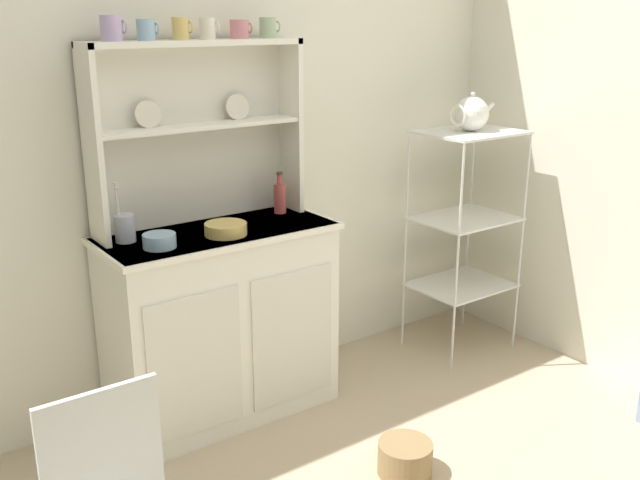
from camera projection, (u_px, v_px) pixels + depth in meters
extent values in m
cube|color=silver|center=(210.00, 125.00, 3.16)|extent=(3.84, 0.05, 2.50)
cube|color=white|center=(221.00, 324.00, 3.14)|extent=(0.97, 0.42, 0.85)
cube|color=silver|center=(196.00, 366.00, 2.86)|extent=(0.41, 0.01, 0.60)
cube|color=silver|center=(293.00, 337.00, 3.12)|extent=(0.41, 0.01, 0.60)
cube|color=white|center=(217.00, 233.00, 3.02)|extent=(1.00, 0.45, 0.02)
cube|color=silver|center=(191.00, 133.00, 3.06)|extent=(0.93, 0.02, 0.77)
cube|color=white|center=(92.00, 146.00, 2.74)|extent=(0.02, 0.18, 0.77)
cube|color=white|center=(290.00, 126.00, 3.25)|extent=(0.02, 0.18, 0.77)
cube|color=white|center=(199.00, 126.00, 2.98)|extent=(0.89, 0.16, 0.02)
cube|color=white|center=(195.00, 43.00, 2.88)|extent=(0.93, 0.18, 0.02)
cylinder|color=silver|center=(148.00, 114.00, 2.88)|extent=(0.11, 0.03, 0.11)
cylinder|color=silver|center=(237.00, 107.00, 3.11)|extent=(0.11, 0.03, 0.11)
cylinder|color=silver|center=(457.00, 261.00, 3.47)|extent=(0.01, 0.01, 1.16)
cylinder|color=silver|center=(522.00, 243.00, 3.74)|extent=(0.01, 0.01, 1.16)
cylinder|color=silver|center=(406.00, 242.00, 3.76)|extent=(0.01, 0.01, 1.16)
cylinder|color=silver|center=(469.00, 227.00, 4.02)|extent=(0.01, 0.01, 1.16)
cube|color=silver|center=(470.00, 132.00, 3.58)|extent=(0.49, 0.39, 0.01)
cube|color=silver|center=(465.00, 218.00, 3.71)|extent=(0.49, 0.39, 0.01)
cube|color=silver|center=(461.00, 285.00, 3.82)|extent=(0.49, 0.39, 0.01)
cube|color=white|center=(103.00, 463.00, 1.79)|extent=(0.31, 0.02, 0.40)
cylinder|color=#93754C|center=(405.00, 458.00, 2.81)|extent=(0.21, 0.21, 0.13)
cylinder|color=#B79ECC|center=(111.00, 28.00, 2.68)|extent=(0.08, 0.08, 0.09)
torus|color=#B79ECC|center=(124.00, 27.00, 2.70)|extent=(0.01, 0.05, 0.05)
cylinder|color=#8EB2D1|center=(146.00, 30.00, 2.75)|extent=(0.07, 0.07, 0.08)
torus|color=#8EB2D1|center=(157.00, 29.00, 2.78)|extent=(0.01, 0.05, 0.05)
cylinder|color=#DBB760|center=(180.00, 29.00, 2.83)|extent=(0.06, 0.06, 0.09)
torus|color=#DBB760|center=(190.00, 27.00, 2.86)|extent=(0.01, 0.05, 0.05)
cylinder|color=silver|center=(207.00, 28.00, 2.90)|extent=(0.06, 0.06, 0.08)
torus|color=silver|center=(217.00, 27.00, 2.92)|extent=(0.01, 0.05, 0.05)
cylinder|color=#D17A84|center=(239.00, 29.00, 2.98)|extent=(0.08, 0.08, 0.08)
torus|color=#D17A84|center=(250.00, 28.00, 3.01)|extent=(0.01, 0.04, 0.04)
cylinder|color=#9EB78E|center=(268.00, 28.00, 3.06)|extent=(0.07, 0.07, 0.09)
torus|color=#9EB78E|center=(277.00, 26.00, 3.08)|extent=(0.01, 0.05, 0.05)
cylinder|color=#8EB2D1|center=(159.00, 241.00, 2.79)|extent=(0.13, 0.13, 0.05)
cylinder|color=#DBB760|center=(226.00, 229.00, 2.95)|extent=(0.17, 0.17, 0.05)
cylinder|color=#B74C47|center=(280.00, 198.00, 3.27)|extent=(0.06, 0.06, 0.13)
cylinder|color=#B74C47|center=(280.00, 179.00, 3.24)|extent=(0.02, 0.02, 0.04)
cylinder|color=#4C382D|center=(279.00, 173.00, 3.23)|extent=(0.03, 0.03, 0.01)
cylinder|color=#B2B7C6|center=(125.00, 228.00, 2.85)|extent=(0.08, 0.08, 0.11)
cylinder|color=silver|center=(119.00, 211.00, 2.81)|extent=(0.01, 0.02, 0.17)
ellipsoid|color=silver|center=(117.00, 188.00, 2.78)|extent=(0.02, 0.01, 0.01)
cylinder|color=silver|center=(117.00, 208.00, 2.82)|extent=(0.02, 0.03, 0.19)
ellipsoid|color=silver|center=(115.00, 183.00, 2.79)|extent=(0.02, 0.01, 0.01)
sphere|color=white|center=(472.00, 114.00, 3.55)|extent=(0.17, 0.17, 0.17)
sphere|color=silver|center=(473.00, 94.00, 3.52)|extent=(0.02, 0.02, 0.02)
cylinder|color=white|center=(488.00, 110.00, 3.61)|extent=(0.09, 0.02, 0.07)
torus|color=white|center=(458.00, 115.00, 3.50)|extent=(0.01, 0.11, 0.11)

